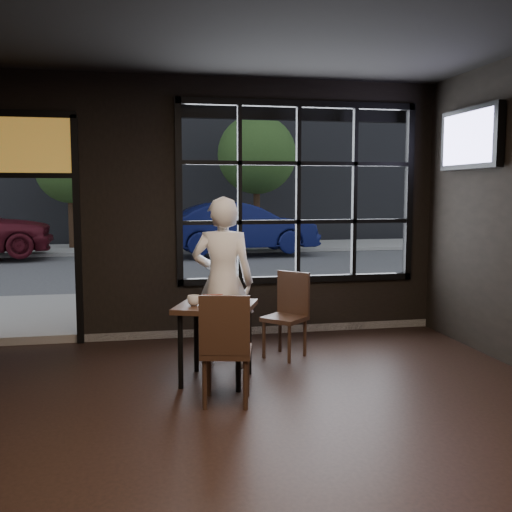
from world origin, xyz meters
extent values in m
cube|color=black|center=(0.00, 0.00, -0.01)|extent=(6.00, 7.00, 0.02)
cube|color=black|center=(1.20, 3.50, 1.80)|extent=(3.06, 0.12, 2.28)
cube|color=orange|center=(-2.10, 3.50, 2.35)|extent=(1.20, 0.06, 0.70)
cube|color=#545456|center=(0.00, 24.00, -0.02)|extent=(60.00, 41.00, 0.04)
cube|color=#5B5956|center=(0.00, 23.00, 7.50)|extent=(28.00, 12.00, 15.00)
cube|color=#301E14|center=(-0.08, 1.72, 0.38)|extent=(0.90, 0.90, 0.76)
cube|color=#301E14|center=(-0.07, 1.11, 0.49)|extent=(0.50, 0.50, 0.97)
cube|color=#301E14|center=(0.76, 2.40, 0.47)|extent=(0.57, 0.57, 0.93)
imported|color=silver|center=(0.06, 2.22, 0.88)|extent=(0.73, 0.57, 1.76)
imported|color=silver|center=(-0.30, 1.69, 0.80)|extent=(0.17, 0.17, 0.10)
cube|color=black|center=(2.93, 2.44, 2.42)|extent=(0.13, 1.18, 0.69)
imported|color=#0B103F|center=(2.02, 12.69, 0.81)|extent=(4.43, 1.90, 1.42)
cylinder|color=#332114|center=(-2.80, 15.25, 0.95)|extent=(0.17, 0.17, 1.89)
sphere|color=#305020|center=(-2.80, 15.25, 2.49)|extent=(2.06, 2.06, 2.06)
cylinder|color=#332114|center=(2.87, 14.58, 1.12)|extent=(0.20, 0.20, 2.24)
sphere|color=#3A6C27|center=(2.87, 14.58, 2.95)|extent=(2.45, 2.45, 2.45)
camera|label=1|loc=(-0.80, -3.85, 1.82)|focal=42.00mm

